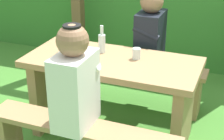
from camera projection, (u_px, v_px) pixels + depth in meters
name	position (u px, v px, depth m)	size (l,w,h in m)	color
ground_plane	(112.00, 134.00, 3.14)	(12.00, 12.00, 0.00)	#427F2F
picnic_table	(112.00, 85.00, 2.94)	(1.40, 0.64, 0.71)	#9E7A51
bench_near	(82.00, 140.00, 2.51)	(1.40, 0.24, 0.45)	#9E7A51
bench_far	(134.00, 75.00, 3.50)	(1.40, 0.24, 0.45)	#9E7A51
person_white_shirt	(75.00, 81.00, 2.34)	(0.25, 0.35, 0.72)	white
person_black_coat	(150.00, 32.00, 3.26)	(0.25, 0.35, 0.72)	black
drinking_glass	(136.00, 54.00, 2.84)	(0.07, 0.07, 0.09)	silver
bottle_left	(102.00, 42.00, 2.95)	(0.06, 0.06, 0.23)	silver
cell_phone	(91.00, 58.00, 2.87)	(0.07, 0.14, 0.01)	silver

